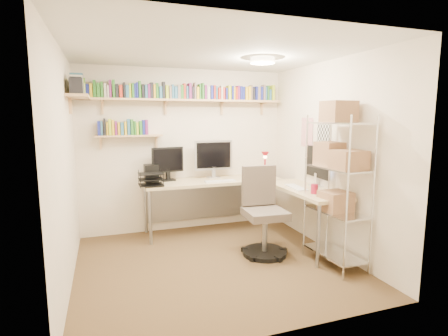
{
  "coord_description": "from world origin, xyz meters",
  "views": [
    {
      "loc": [
        -1.21,
        -3.86,
        1.78
      ],
      "look_at": [
        0.32,
        0.55,
        1.09
      ],
      "focal_mm": 28.0,
      "sensor_mm": 36.0,
      "label": 1
    }
  ],
  "objects": [
    {
      "name": "ground",
      "position": [
        0.0,
        0.0,
        0.0
      ],
      "size": [
        3.2,
        3.2,
        0.0
      ],
      "primitive_type": "plane",
      "color": "#4D3921",
      "rests_on": "ground"
    },
    {
      "name": "wall_shelves",
      "position": [
        -0.43,
        1.29,
        2.03
      ],
      "size": [
        3.12,
        1.09,
        0.8
      ],
      "color": "tan",
      "rests_on": "ground"
    },
    {
      "name": "room_shell",
      "position": [
        0.0,
        0.0,
        1.55
      ],
      "size": [
        3.24,
        3.04,
        2.52
      ],
      "color": "#F4DDC7",
      "rests_on": "ground"
    },
    {
      "name": "corner_desk",
      "position": [
        0.5,
        0.91,
        0.81
      ],
      "size": [
        2.51,
        2.08,
        1.41
      ],
      "color": "#D2B688",
      "rests_on": "ground"
    },
    {
      "name": "wire_rack",
      "position": [
        1.36,
        -0.49,
        1.23
      ],
      "size": [
        0.42,
        0.8,
        1.95
      ],
      "rotation": [
        0.0,
        0.0,
        0.05
      ],
      "color": "silver",
      "rests_on": "ground"
    },
    {
      "name": "office_chair",
      "position": [
        0.7,
        0.12,
        0.48
      ],
      "size": [
        0.6,
        0.61,
        1.14
      ],
      "rotation": [
        0.0,
        0.0,
        -0.05
      ],
      "color": "black",
      "rests_on": "ground"
    }
  ]
}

